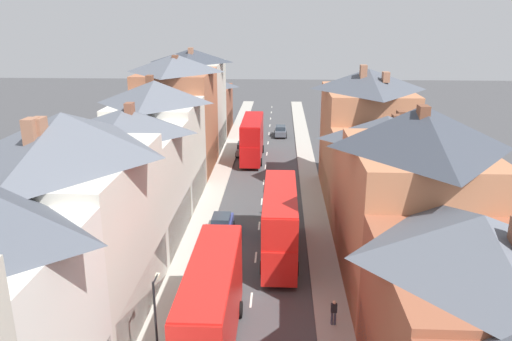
{
  "coord_description": "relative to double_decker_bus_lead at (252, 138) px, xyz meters",
  "views": [
    {
      "loc": [
        1.71,
        -16.39,
        17.65
      ],
      "look_at": [
        -0.62,
        30.91,
        2.95
      ],
      "focal_mm": 35.0,
      "sensor_mm": 36.0,
      "label": 1
    }
  ],
  "objects": [
    {
      "name": "car_near_silver",
      "position": [
        -1.29,
        -23.07,
        -1.96
      ],
      "size": [
        1.9,
        4.03,
        1.7
      ],
      "color": "navy",
      "rests_on": "ground"
    },
    {
      "name": "terrace_row_right",
      "position": [
        11.99,
        -31.12,
        2.85
      ],
      "size": [
        8.0,
        50.86,
        13.27
      ],
      "color": "brown",
      "rests_on": "ground"
    },
    {
      "name": "car_parked_right_a",
      "position": [
        -1.29,
        1.96,
        -1.96
      ],
      "size": [
        1.9,
        3.93,
        1.7
      ],
      "color": "gray",
      "rests_on": "ground"
    },
    {
      "name": "car_mid_black",
      "position": [
        -1.29,
        -36.82,
        -2.01
      ],
      "size": [
        1.9,
        4.22,
        1.59
      ],
      "color": "silver",
      "rests_on": "ground"
    },
    {
      "name": "double_decker_bus_lead",
      "position": [
        0.0,
        0.0,
        0.0
      ],
      "size": [
        2.74,
        10.8,
        5.3
      ],
      "color": "#B70F0F",
      "rests_on": "ground"
    },
    {
      "name": "pedestrian_near_right",
      "position": [
        6.85,
        -35.91,
        -1.78
      ],
      "size": [
        0.36,
        0.22,
        1.61
      ],
      "color": "#3D4256",
      "rests_on": "pavement_right"
    },
    {
      "name": "street_lamp",
      "position": [
        -2.44,
        -40.64,
        0.43
      ],
      "size": [
        0.2,
        1.12,
        5.5
      ],
      "color": "black",
      "rests_on": "ground"
    },
    {
      "name": "car_near_blue",
      "position": [
        -1.29,
        -29.33,
        -1.99
      ],
      "size": [
        1.9,
        3.81,
        1.64
      ],
      "color": "gray",
      "rests_on": "ground"
    },
    {
      "name": "centre_line_dashes",
      "position": [
        1.81,
        -9.27,
        -2.81
      ],
      "size": [
        0.14,
        97.8,
        0.01
      ],
      "color": "silver",
      "rests_on": "ground"
    },
    {
      "name": "car_parked_left_a",
      "position": [
        3.61,
        12.91,
        -1.97
      ],
      "size": [
        1.9,
        4.1,
        1.68
      ],
      "color": "#4C515B",
      "rests_on": "ground"
    },
    {
      "name": "pavement_right",
      "position": [
        6.91,
        -7.27,
        -2.75
      ],
      "size": [
        2.2,
        104.0,
        0.14
      ],
      "primitive_type": "cube",
      "color": "#A8A399",
      "rests_on": "ground"
    },
    {
      "name": "pavement_left",
      "position": [
        -3.29,
        -7.27,
        -2.75
      ],
      "size": [
        2.2,
        104.0,
        0.14
      ],
      "primitive_type": "cube",
      "color": "#A8A399",
      "rests_on": "ground"
    },
    {
      "name": "double_decker_bus_far_approaching",
      "position": [
        0.0,
        -38.5,
        0.0
      ],
      "size": [
        2.74,
        10.8,
        5.3
      ],
      "color": "red",
      "rests_on": "ground"
    },
    {
      "name": "double_decker_bus_mid_street",
      "position": [
        3.6,
        -26.87,
        0.0
      ],
      "size": [
        2.74,
        10.8,
        5.3
      ],
      "color": "red",
      "rests_on": "ground"
    },
    {
      "name": "terrace_row_left",
      "position": [
        -8.38,
        -19.94,
        3.34
      ],
      "size": [
        8.0,
        78.71,
        13.75
      ],
      "color": "#BCB7A8",
      "rests_on": "ground"
    }
  ]
}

